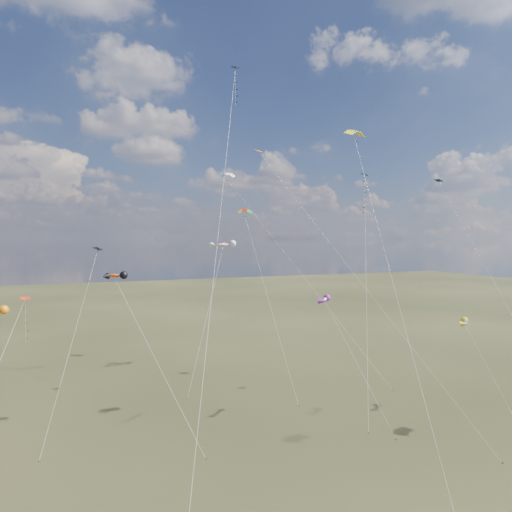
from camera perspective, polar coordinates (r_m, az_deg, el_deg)
name	(u,v)px	position (r m, az deg, el deg)	size (l,w,h in m)	color
ground	(340,493)	(43.10, 10.42, -27.07)	(400.00, 400.00, 0.00)	black
diamond_black_high	(365,204)	(66.04, 13.42, 6.35)	(10.17, 14.84, 30.36)	black
diamond_navy_tall	(233,112)	(51.92, -2.95, 17.58)	(12.17, 22.30, 40.56)	#111B4E
diamond_black_mid	(85,296)	(53.72, -20.63, -4.71)	(6.69, 9.42, 20.08)	black
diamond_red_low	(23,326)	(52.91, -27.14, -7.74)	(6.10, 10.17, 15.02)	#BC310C
diamond_navy_right	(445,213)	(61.79, 22.58, 4.96)	(3.14, 22.47, 28.60)	#081951
diamond_orange_center	(326,237)	(52.72, 8.74, 2.36)	(15.62, 23.60, 32.18)	#CE6609
parafoil_yellow	(356,132)	(51.51, 12.35, 14.87)	(6.42, 21.11, 33.18)	yellow
parafoil_blue_white	(229,175)	(76.44, -3.43, 10.04)	(18.10, 22.32, 32.33)	#1279CA
parafoil_tricolor	(245,211)	(71.64, -1.37, 5.62)	(2.41, 17.69, 26.08)	gold
novelty_orange_black	(115,276)	(52.13, -17.25, -2.45)	(8.56, 11.77, 17.49)	#F2500C
novelty_white_purple	(325,300)	(52.62, 8.65, -5.44)	(5.68, 8.21, 14.56)	silver
novelty_redwhite_stripe	(223,245)	(71.78, -4.12, 1.40)	(10.48, 11.10, 20.74)	red
novelty_blue_yellow	(465,323)	(60.18, 24.64, -7.58)	(2.02, 8.61, 11.59)	blue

